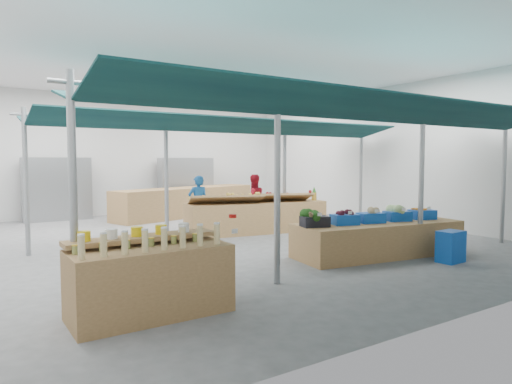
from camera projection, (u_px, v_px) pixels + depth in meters
floor at (214, 240)px, 11.06m from camera, size 13.00×13.00×0.00m
hall at (188, 133)px, 12.07m from camera, size 13.00×13.00×13.00m
pole_grid at (282, 166)px, 9.88m from camera, size 10.00×4.60×3.00m
awnings at (282, 121)px, 9.81m from camera, size 9.50×7.08×0.30m
back_shelving_left at (57, 189)px, 14.63m from camera, size 2.00×0.50×2.00m
back_shelving_right at (186, 185)px, 17.09m from camera, size 2.00×0.50×2.00m
bottle_shelf at (150, 278)px, 5.70m from camera, size 1.94×1.16×1.14m
veg_counter at (378, 239)px, 9.27m from camera, size 3.65×1.68×0.68m
fruit_counter at (257, 217)px, 12.20m from camera, size 3.90×1.49×0.81m
far_counter at (186, 202)px, 15.78m from camera, size 5.59×2.66×0.99m
crate_stack at (451, 247)px, 8.65m from camera, size 0.52×0.38×0.60m
vendor_left at (198, 203)px, 12.44m from camera, size 0.60×0.45×1.52m
vendor_right at (253, 200)px, 13.42m from camera, size 0.82×0.68×1.52m
crate_broccoli at (315, 218)px, 8.61m from camera, size 0.58×0.48×0.35m
crate_beets at (345, 218)px, 8.89m from camera, size 0.58×0.48×0.29m
crate_celeriac at (371, 216)px, 9.15m from camera, size 0.58×0.48×0.31m
crate_cabbage at (397, 213)px, 9.44m from camera, size 0.58×0.48×0.35m
crate_carrots at (422, 214)px, 9.72m from camera, size 0.58×0.48×0.29m
sparrow at (311, 215)px, 8.42m from camera, size 0.12×0.09×0.11m
pole_ribbon at (233, 218)px, 6.84m from camera, size 0.12×0.12×0.28m
apple_heap_yellow at (226, 198)px, 11.71m from camera, size 2.02×1.26×0.27m
apple_heap_red at (284, 195)px, 12.39m from camera, size 1.64×1.13×0.27m
pineapple at (314, 194)px, 12.77m from camera, size 0.14×0.14×0.39m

